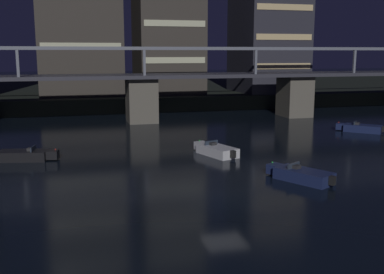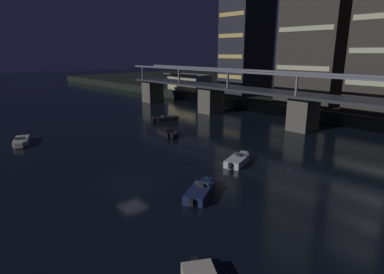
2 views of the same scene
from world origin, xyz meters
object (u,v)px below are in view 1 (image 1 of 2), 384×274
object	(u,v)px
river_bridge	(141,90)
tower_east_tall	(268,23)
speedboat_near_center	(26,155)
tower_central	(167,7)
speedboat_near_left	(361,128)
speedboat_near_right	(301,175)
speedboat_mid_center	(216,150)

from	to	relation	value
river_bridge	tower_east_tall	world-z (taller)	tower_east_tall
speedboat_near_center	river_bridge	bearing A→B (deg)	56.60
tower_central	speedboat_near_left	bearing A→B (deg)	-61.72
river_bridge	speedboat_near_right	world-z (taller)	river_bridge
speedboat_near_right	speedboat_near_left	bearing A→B (deg)	45.83
speedboat_mid_center	speedboat_near_right	bearing A→B (deg)	-70.66
speedboat_near_right	tower_central	bearing A→B (deg)	89.87
tower_east_tall	speedboat_near_left	distance (m)	30.95
tower_east_tall	speedboat_near_center	size ratio (longest dim) A/B	4.35
tower_east_tall	speedboat_near_right	size ratio (longest dim) A/B	4.65
river_bridge	tower_central	distance (m)	20.71
speedboat_near_center	speedboat_mid_center	bearing A→B (deg)	-7.29
tower_central	speedboat_near_center	distance (m)	42.32
speedboat_near_center	speedboat_mid_center	world-z (taller)	same
river_bridge	speedboat_near_left	distance (m)	26.57
river_bridge	tower_east_tall	distance (m)	28.99
river_bridge	speedboat_near_left	xyz separation A→B (m)	(22.50, -13.65, -3.66)
speedboat_near_right	speedboat_mid_center	xyz separation A→B (m)	(-3.25, 9.27, 0.00)
river_bridge	speedboat_near_left	world-z (taller)	river_bridge
speedboat_near_center	tower_east_tall	bearing A→B (deg)	42.90
tower_east_tall	speedboat_mid_center	xyz separation A→B (m)	(-20.03, -35.22, -12.98)
speedboat_near_left	speedboat_mid_center	distance (m)	20.46
tower_east_tall	speedboat_mid_center	world-z (taller)	tower_east_tall
speedboat_near_center	tower_central	bearing A→B (deg)	61.12
tower_central	speedboat_near_left	distance (m)	36.76
tower_east_tall	speedboat_near_right	xyz separation A→B (m)	(-16.78, -44.48, -12.98)
speedboat_mid_center	tower_central	bearing A→B (deg)	84.76
river_bridge	speedboat_near_center	bearing A→B (deg)	-123.40
tower_central	speedboat_near_left	xyz separation A→B (m)	(15.83, -29.42, -15.33)
speedboat_near_left	tower_east_tall	bearing A→B (deg)	88.26
speedboat_near_left	speedboat_mid_center	world-z (taller)	same
river_bridge	speedboat_near_right	size ratio (longest dim) A/B	18.65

